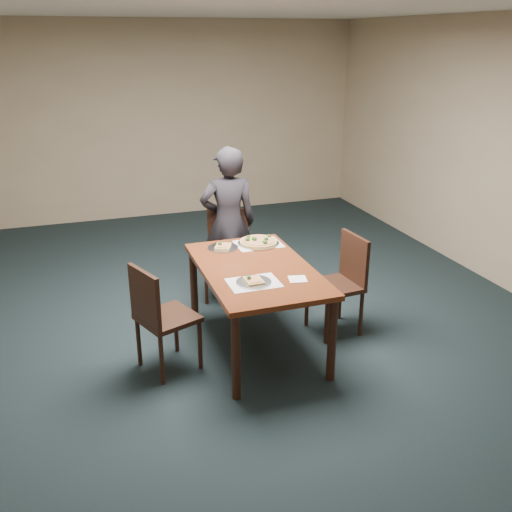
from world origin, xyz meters
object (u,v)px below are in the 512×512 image
object	(u,v)px
chair_left	(159,313)
slice_plate_far	(223,247)
chair_far	(227,248)
diner	(228,223)
dining_table	(256,277)
slice_plate_near	(254,281)
pizza_pan	(258,242)
chair_right	(343,278)

from	to	relation	value
chair_left	slice_plate_far	size ratio (longest dim) A/B	3.25
chair_far	chair_left	size ratio (longest dim) A/B	1.00
chair_far	diner	world-z (taller)	diner
dining_table	diner	distance (m)	1.14
slice_plate_near	dining_table	bearing A→B (deg)	67.80
pizza_pan	slice_plate_far	xyz separation A→B (m)	(-0.34, 0.00, -0.01)
chair_left	slice_plate_far	xyz separation A→B (m)	(0.71, 0.65, 0.25)
chair_right	slice_plate_near	distance (m)	1.06
slice_plate_near	chair_far	bearing A→B (deg)	82.57
dining_table	chair_left	world-z (taller)	chair_left
pizza_pan	slice_plate_far	distance (m)	0.34
chair_right	diner	world-z (taller)	diner
chair_left	dining_table	bearing A→B (deg)	-103.00
chair_right	slice_plate_far	world-z (taller)	chair_right
dining_table	chair_right	xyz separation A→B (m)	(0.84, 0.05, -0.14)
pizza_pan	chair_right	bearing A→B (deg)	-37.00
pizza_pan	chair_left	bearing A→B (deg)	-148.34
pizza_pan	dining_table	bearing A→B (deg)	-110.93
chair_left	diner	xyz separation A→B (m)	(0.94, 1.25, 0.27)
slice_plate_near	slice_plate_far	world-z (taller)	slice_plate_near
dining_table	chair_far	xyz separation A→B (m)	(0.06, 1.13, -0.14)
slice_plate_near	slice_plate_far	xyz separation A→B (m)	(-0.02, 0.83, -0.00)
chair_left	diner	distance (m)	1.59
chair_right	pizza_pan	xyz separation A→B (m)	(-0.64, 0.48, 0.26)
chair_left	slice_plate_near	xyz separation A→B (m)	(0.73, -0.18, 0.25)
dining_table	chair_far	world-z (taller)	chair_far
dining_table	slice_plate_far	size ratio (longest dim) A/B	5.36
pizza_pan	slice_plate_near	world-z (taller)	pizza_pan
dining_table	slice_plate_near	world-z (taller)	slice_plate_near
chair_left	chair_right	xyz separation A→B (m)	(1.70, 0.17, 0.00)
chair_far	chair_left	bearing A→B (deg)	-102.93
slice_plate_far	pizza_pan	bearing A→B (deg)	-0.28
chair_right	pizza_pan	world-z (taller)	chair_right
chair_left	pizza_pan	size ratio (longest dim) A/B	2.36
chair_far	slice_plate_near	distance (m)	1.46
chair_right	slice_plate_near	world-z (taller)	chair_right
pizza_pan	slice_plate_far	size ratio (longest dim) A/B	1.38
chair_left	pizza_pan	world-z (taller)	chair_left
dining_table	slice_plate_near	xyz separation A→B (m)	(-0.12, -0.30, 0.11)
dining_table	pizza_pan	xyz separation A→B (m)	(0.20, 0.53, 0.11)
chair_far	slice_plate_far	distance (m)	0.68
dining_table	diner	bearing A→B (deg)	85.60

